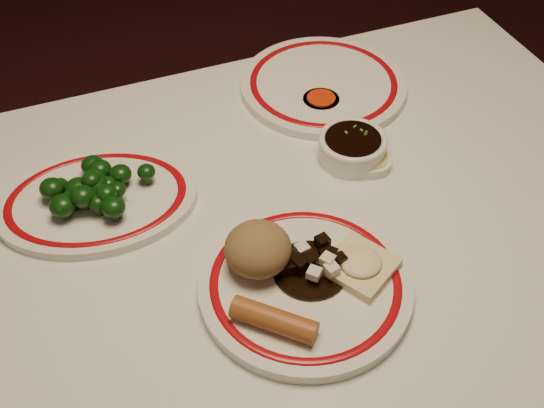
{
  "coord_description": "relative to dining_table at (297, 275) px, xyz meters",
  "views": [
    {
      "loc": [
        -0.28,
        -0.59,
        1.48
      ],
      "look_at": [
        -0.03,
        0.03,
        0.8
      ],
      "focal_mm": 45.0,
      "sensor_mm": 36.0,
      "label": 1
    }
  ],
  "objects": [
    {
      "name": "broccoli_plate",
      "position": [
        -0.26,
        0.17,
        0.1
      ],
      "size": [
        0.33,
        0.3,
        0.02
      ],
      "color": "white",
      "rests_on": "dining_table"
    },
    {
      "name": "far_plate",
      "position": [
        0.18,
        0.31,
        0.1
      ],
      "size": [
        0.38,
        0.38,
        0.02
      ],
      "color": "white",
      "rests_on": "dining_table"
    },
    {
      "name": "mustard_dish",
      "position": [
        0.16,
        0.09,
        0.1
      ],
      "size": [
        0.06,
        0.06,
        0.02
      ],
      "color": "white",
      "rests_on": "dining_table"
    },
    {
      "name": "main_plate",
      "position": [
        -0.03,
        -0.09,
        0.1
      ],
      "size": [
        0.31,
        0.31,
        0.02
      ],
      "color": "white",
      "rests_on": "dining_table"
    },
    {
      "name": "dining_table",
      "position": [
        0.0,
        0.0,
        0.0
      ],
      "size": [
        1.2,
        0.9,
        0.75
      ],
      "color": "silver",
      "rests_on": "ground"
    },
    {
      "name": "rice_mound",
      "position": [
        -0.08,
        -0.04,
        0.14
      ],
      "size": [
        0.09,
        0.09,
        0.06
      ],
      "primitive_type": "ellipsoid",
      "color": "olive",
      "rests_on": "main_plate"
    },
    {
      "name": "stirfry_heap",
      "position": [
        -0.01,
        -0.08,
        0.12
      ],
      "size": [
        0.1,
        0.1,
        0.03
      ],
      "color": "black",
      "rests_on": "main_plate"
    },
    {
      "name": "broccoli_pile",
      "position": [
        -0.26,
        0.16,
        0.13
      ],
      "size": [
        0.17,
        0.14,
        0.05
      ],
      "color": "#23471C",
      "rests_on": "broccoli_plate"
    },
    {
      "name": "sweet_sour_dish",
      "position": [
        0.15,
        0.26,
        0.1
      ],
      "size": [
        0.06,
        0.06,
        0.02
      ],
      "color": "white",
      "rests_on": "dining_table"
    },
    {
      "name": "soy_bowl",
      "position": [
        0.14,
        0.12,
        0.11
      ],
      "size": [
        0.11,
        0.11,
        0.04
      ],
      "color": "white",
      "rests_on": "dining_table"
    },
    {
      "name": "spring_roll",
      "position": [
        -0.1,
        -0.14,
        0.12
      ],
      "size": [
        0.1,
        0.1,
        0.03
      ],
      "primitive_type": "cylinder",
      "rotation": [
        1.57,
        0.0,
        0.8
      ],
      "color": "#985625",
      "rests_on": "main_plate"
    },
    {
      "name": "fried_wonton",
      "position": [
        0.04,
        -0.1,
        0.12
      ],
      "size": [
        0.11,
        0.11,
        0.02
      ],
      "color": "beige",
      "rests_on": "main_plate"
    }
  ]
}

